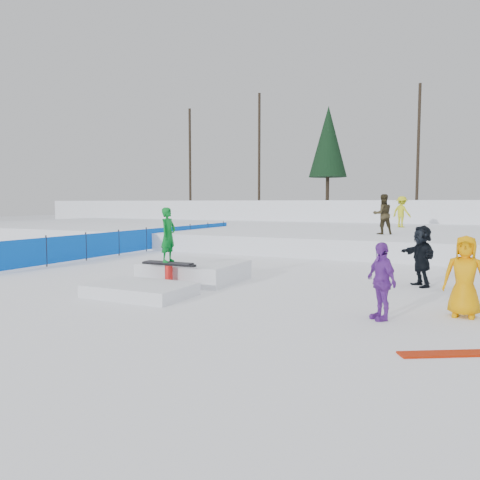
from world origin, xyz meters
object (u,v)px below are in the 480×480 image
at_px(spectator_purple, 381,281).
at_px(safety_fence, 146,239).
at_px(walker_olive, 383,214).
at_px(spectator_yellow, 465,276).
at_px(walker_ygreen, 402,212).
at_px(jib_rail_feature, 181,273).
at_px(spectator_dark, 421,256).

bearing_deg(spectator_purple, safety_fence, -166.24).
xyz_separation_m(walker_olive, spectator_yellow, (3.40, -11.83, -0.91)).
distance_m(walker_ygreen, jib_rail_feature, 18.23).
bearing_deg(walker_ygreen, jib_rail_feature, 108.90).
relative_size(spectator_purple, spectator_dark, 0.91).
height_order(walker_ygreen, spectator_dark, walker_ygreen).
height_order(safety_fence, spectator_yellow, spectator_yellow).
height_order(walker_ygreen, spectator_purple, walker_ygreen).
xyz_separation_m(walker_ygreen, spectator_yellow, (3.37, -18.46, -0.90)).
bearing_deg(jib_rail_feature, spectator_purple, -15.93).
xyz_separation_m(safety_fence, spectator_purple, (11.77, -8.28, 0.20)).
relative_size(walker_olive, spectator_dark, 1.11).
height_order(walker_olive, spectator_dark, walker_olive).
distance_m(spectator_dark, jib_rail_feature, 6.49).
bearing_deg(spectator_yellow, walker_ygreen, 102.63).
xyz_separation_m(walker_ygreen, jib_rail_feature, (-3.63, -17.81, -1.40)).
distance_m(walker_ygreen, spectator_dark, 15.45).
distance_m(walker_olive, spectator_dark, 8.98).
distance_m(walker_olive, jib_rail_feature, 11.83).
bearing_deg(walker_olive, spectator_purple, 69.64).
height_order(safety_fence, jib_rail_feature, jib_rail_feature).
xyz_separation_m(walker_olive, spectator_dark, (2.35, -8.62, -0.89)).
bearing_deg(walker_olive, jib_rail_feature, 43.08).
height_order(walker_ygreen, spectator_yellow, walker_ygreen).
bearing_deg(spectator_yellow, walker_olive, 108.34).
xyz_separation_m(safety_fence, spectator_yellow, (13.21, -7.35, 0.25)).
bearing_deg(spectator_dark, spectator_purple, -37.61).
xyz_separation_m(safety_fence, walker_ygreen, (9.84, 11.11, 1.15)).
distance_m(spectator_purple, spectator_dark, 4.16).
relative_size(spectator_yellow, spectator_dark, 0.98).
xyz_separation_m(walker_olive, spectator_purple, (1.96, -12.76, -0.96)).
height_order(walker_olive, spectator_purple, walker_olive).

